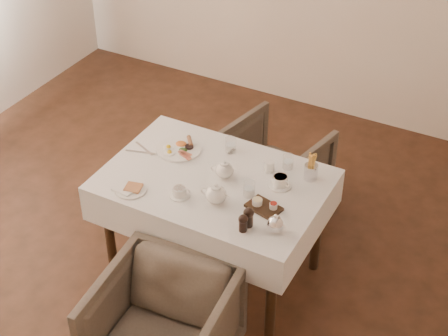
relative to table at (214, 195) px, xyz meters
name	(u,v)px	position (x,y,z in m)	size (l,w,h in m)	color
table	(214,195)	(0.00, 0.00, 0.00)	(1.28, 0.88, 0.75)	black
armchair_near	(164,329)	(0.12, -0.78, -0.32)	(0.68, 0.70, 0.64)	#50463B
armchair_far	(273,167)	(0.01, 0.83, -0.34)	(0.64, 0.66, 0.60)	#50463B
breakfast_plate	(179,148)	(-0.33, 0.16, 0.13)	(0.28, 0.28, 0.03)	white
side_plate	(129,189)	(-0.37, -0.32, 0.12)	(0.19, 0.18, 0.02)	white
teapot_centre	(224,169)	(0.05, 0.04, 0.18)	(0.15, 0.11, 0.12)	white
teapot_front	(216,193)	(0.11, -0.18, 0.18)	(0.16, 0.13, 0.13)	white
creamer	(269,166)	(0.25, 0.22, 0.15)	(0.06, 0.06, 0.07)	white
teacup_near	(179,192)	(-0.09, -0.23, 0.14)	(0.12, 0.12, 0.06)	white
teacup_far	(280,181)	(0.36, 0.12, 0.15)	(0.14, 0.14, 0.07)	white
glass_left	(231,145)	(-0.04, 0.29, 0.16)	(0.07, 0.07, 0.10)	silver
glass_mid	(249,189)	(0.25, -0.04, 0.16)	(0.07, 0.07, 0.09)	silver
glass_right	(288,162)	(0.33, 0.30, 0.16)	(0.06, 0.06, 0.09)	silver
condiment_board	(264,206)	(0.37, -0.10, 0.13)	(0.21, 0.17, 0.05)	black
pepper_mill_left	(243,223)	(0.35, -0.32, 0.17)	(0.05, 0.05, 0.10)	black
pepper_mill_right	(249,217)	(0.36, -0.27, 0.18)	(0.06, 0.06, 0.12)	black
silver_pot	(275,223)	(0.50, -0.25, 0.18)	(0.11, 0.09, 0.12)	white
fries_cup	(311,168)	(0.49, 0.27, 0.19)	(0.08, 0.08, 0.17)	silver
cutlery_fork	(144,148)	(-0.52, 0.06, 0.12)	(0.01, 0.18, 0.00)	silver
cutlery_knife	(142,152)	(-0.51, 0.02, 0.12)	(0.02, 0.21, 0.00)	silver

